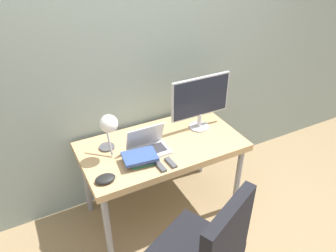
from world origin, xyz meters
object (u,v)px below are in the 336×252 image
(desk_lamp, at_px, (109,126))
(book_stack, at_px, (140,158))
(office_chair, at_px, (206,251))
(monitor, at_px, (200,100))
(game_controller, at_px, (105,179))
(laptop, at_px, (148,146))

(desk_lamp, bearing_deg, book_stack, -46.94)
(desk_lamp, height_order, book_stack, desk_lamp)
(office_chair, bearing_deg, monitor, 60.44)
(desk_lamp, distance_m, game_controller, 0.38)
(monitor, relative_size, office_chair, 0.53)
(laptop, bearing_deg, desk_lamp, 166.14)
(book_stack, height_order, game_controller, book_stack)
(monitor, relative_size, game_controller, 3.75)
(laptop, xyz_separation_m, monitor, (0.55, 0.12, 0.23))
(book_stack, bearing_deg, monitor, 18.85)
(laptop, bearing_deg, book_stack, -135.52)
(desk_lamp, xyz_separation_m, office_chair, (0.25, -0.96, -0.44))
(book_stack, distance_m, game_controller, 0.31)
(office_chair, bearing_deg, laptop, 88.25)
(monitor, bearing_deg, game_controller, -162.60)
(laptop, height_order, office_chair, office_chair)
(office_chair, distance_m, book_stack, 0.82)
(monitor, bearing_deg, book_stack, -161.15)
(office_chair, relative_size, game_controller, 7.05)
(laptop, height_order, desk_lamp, desk_lamp)
(game_controller, bearing_deg, desk_lamp, 61.82)
(game_controller, bearing_deg, monitor, 17.40)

